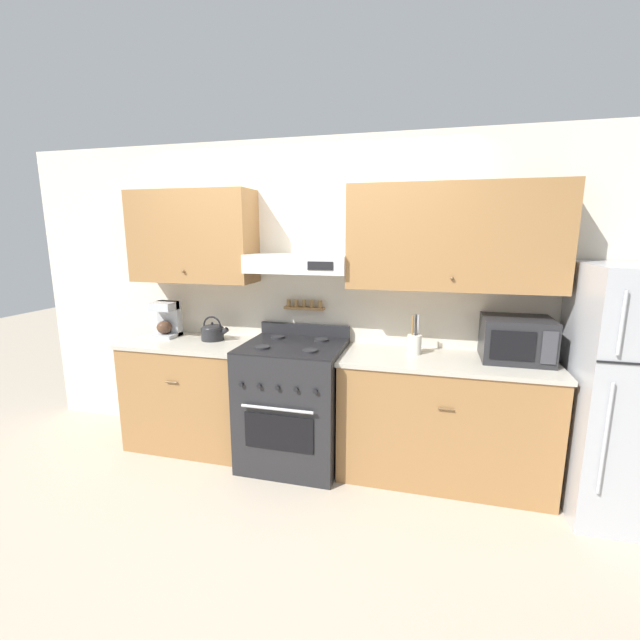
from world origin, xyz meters
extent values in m
plane|color=#B2A38E|center=(0.00, 0.00, 0.00)|extent=(16.00, 16.00, 0.00)
cube|color=beige|center=(0.00, 0.65, 1.27)|extent=(5.20, 0.08, 2.55)
cube|color=olive|center=(-0.92, 0.45, 1.78)|extent=(1.05, 0.33, 0.74)
sphere|color=brown|center=(-0.92, 0.27, 1.51)|extent=(0.02, 0.02, 0.02)
cube|color=olive|center=(1.15, 0.45, 1.78)|extent=(1.50, 0.33, 0.74)
sphere|color=brown|center=(1.15, 0.27, 1.51)|extent=(0.02, 0.02, 0.02)
cube|color=silver|center=(0.00, 0.43, 1.58)|extent=(0.80, 0.37, 0.14)
cube|color=black|center=(0.22, 0.24, 1.58)|extent=(0.19, 0.01, 0.06)
cube|color=olive|center=(0.00, 0.57, 1.20)|extent=(0.34, 0.07, 0.02)
cylinder|color=olive|center=(-0.14, 0.57, 1.24)|extent=(0.03, 0.03, 0.06)
cylinder|color=olive|center=(-0.07, 0.57, 1.24)|extent=(0.03, 0.03, 0.06)
cylinder|color=olive|center=(0.00, 0.57, 1.24)|extent=(0.03, 0.03, 0.06)
cylinder|color=olive|center=(0.07, 0.57, 1.24)|extent=(0.03, 0.03, 0.06)
cylinder|color=olive|center=(0.14, 0.57, 1.24)|extent=(0.03, 0.03, 0.06)
cube|color=olive|center=(-0.92, 0.32, 0.45)|extent=(1.05, 0.59, 0.89)
cube|color=#B7B2A3|center=(-0.92, 0.32, 0.91)|extent=(1.07, 0.62, 0.03)
cylinder|color=brown|center=(-0.92, 0.01, 0.67)|extent=(0.10, 0.01, 0.01)
cube|color=olive|center=(1.15, 0.32, 0.45)|extent=(1.50, 0.59, 0.89)
cube|color=#B7B2A3|center=(1.15, 0.32, 0.91)|extent=(1.52, 0.62, 0.03)
cylinder|color=brown|center=(1.15, 0.01, 0.67)|extent=(0.10, 0.01, 0.01)
cube|color=#232326|center=(0.00, 0.26, 0.48)|extent=(0.77, 0.69, 0.96)
cube|color=black|center=(0.00, -0.09, 0.40)|extent=(0.52, 0.01, 0.27)
cylinder|color=#ADAFB5|center=(0.00, -0.12, 0.59)|extent=(0.54, 0.02, 0.02)
cube|color=black|center=(0.00, 0.26, 0.96)|extent=(0.77, 0.69, 0.01)
cylinder|color=#232326|center=(-0.18, 0.09, 0.98)|extent=(0.11, 0.11, 0.02)
cylinder|color=#232326|center=(0.18, 0.09, 0.98)|extent=(0.11, 0.11, 0.02)
cylinder|color=#232326|center=(-0.18, 0.42, 0.98)|extent=(0.11, 0.11, 0.02)
cylinder|color=#232326|center=(0.18, 0.42, 0.98)|extent=(0.11, 0.11, 0.02)
cylinder|color=black|center=(-0.28, -0.10, 0.75)|extent=(0.03, 0.02, 0.03)
cylinder|color=black|center=(-0.14, -0.10, 0.75)|extent=(0.03, 0.02, 0.03)
cylinder|color=black|center=(0.00, -0.10, 0.75)|extent=(0.03, 0.02, 0.03)
cylinder|color=black|center=(0.14, -0.10, 0.75)|extent=(0.03, 0.02, 0.03)
cylinder|color=black|center=(0.28, -0.10, 0.75)|extent=(0.03, 0.02, 0.03)
cube|color=#232326|center=(0.00, 0.58, 1.02)|extent=(0.77, 0.04, 0.10)
cube|color=#ADAFB5|center=(2.32, 0.22, 0.81)|extent=(0.77, 0.76, 1.63)
cylinder|color=#ADAFB5|center=(2.02, -0.17, 1.34)|extent=(0.02, 0.02, 0.36)
cylinder|color=#ADAFB5|center=(2.02, -0.17, 0.65)|extent=(0.02, 0.02, 0.68)
cylinder|color=#232326|center=(-0.76, 0.40, 0.98)|extent=(0.19, 0.19, 0.10)
ellipsoid|color=#232326|center=(-0.76, 0.40, 1.03)|extent=(0.18, 0.18, 0.06)
sphere|color=black|center=(-0.76, 0.40, 1.07)|extent=(0.02, 0.02, 0.02)
cylinder|color=#232326|center=(-0.67, 0.40, 0.99)|extent=(0.12, 0.04, 0.10)
torus|color=black|center=(-0.76, 0.40, 1.05)|extent=(0.17, 0.01, 0.17)
cube|color=#ADAFB5|center=(-1.21, 0.40, 0.94)|extent=(0.20, 0.21, 0.03)
cube|color=#ADAFB5|center=(-1.21, 0.46, 1.08)|extent=(0.20, 0.08, 0.31)
cube|color=#ADAFB5|center=(-1.21, 0.39, 1.20)|extent=(0.20, 0.17, 0.07)
ellipsoid|color=#4C3323|center=(-1.21, 0.38, 1.01)|extent=(0.13, 0.13, 0.12)
cube|color=#232326|center=(1.61, 0.42, 1.08)|extent=(0.47, 0.40, 0.31)
cube|color=black|center=(1.56, 0.21, 1.08)|extent=(0.28, 0.01, 0.20)
cube|color=#38383D|center=(1.78, 0.21, 1.08)|extent=(0.09, 0.01, 0.22)
cylinder|color=silver|center=(0.91, 0.40, 1.00)|extent=(0.10, 0.10, 0.14)
cylinder|color=olive|center=(0.89, 0.39, 1.14)|extent=(0.01, 0.05, 0.16)
cylinder|color=#28282B|center=(0.92, 0.40, 1.14)|extent=(0.01, 0.04, 0.16)
cylinder|color=#B2B2B7|center=(0.93, 0.41, 1.14)|extent=(0.01, 0.03, 0.16)
camera|label=1|loc=(1.01, -2.78, 1.82)|focal=24.00mm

